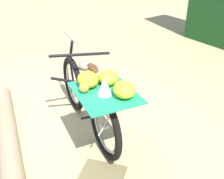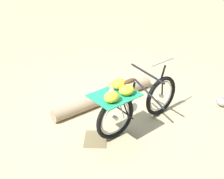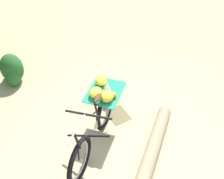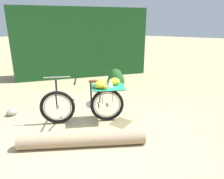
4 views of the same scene
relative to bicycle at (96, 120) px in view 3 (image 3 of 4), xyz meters
The scene contains 5 objects.
ground_plane 0.66m from the bicycle, 25.91° to the left, with size 60.00×60.00×0.00m, color tan.
bicycle is the anchor object (origin of this frame).
fallen_log 1.03m from the bicycle, 31.95° to the left, with size 0.23×0.23×2.20m, color #9E8466.
shrub_cluster 2.50m from the bicycle, 160.54° to the right, with size 0.69×0.47×0.65m.
leaf_litter_patch 0.85m from the bicycle, 117.85° to the left, with size 0.44×0.36×0.01m, color olive.
Camera 3 is at (1.99, -1.26, 3.49)m, focal length 39.69 mm.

